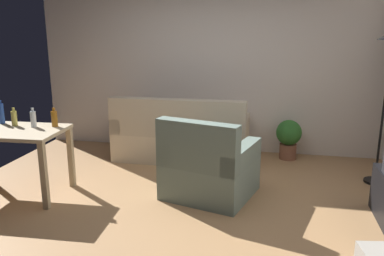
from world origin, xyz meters
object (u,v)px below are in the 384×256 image
object	(u,v)px
couch	(181,138)
armchair	(208,169)
desk	(9,139)
bottle_blue	(1,113)
bottle_squat	(14,118)
potted_plant	(289,137)
bottle_clear	(33,119)
bottle_amber	(54,118)

from	to	relation	value
couch	armchair	bearing A→B (deg)	116.04
desk	bottle_blue	bearing A→B (deg)	132.87
armchair	bottle_squat	xyz separation A→B (m)	(-2.20, -0.22, 0.53)
armchair	potted_plant	bearing A→B (deg)	-105.57
couch	bottle_clear	world-z (taller)	bottle_clear
desk	couch	bearing A→B (deg)	42.09
potted_plant	bottle_amber	distance (m)	3.18
potted_plant	bottle_blue	distance (m)	3.76
couch	bottle_blue	bearing A→B (deg)	36.81
couch	potted_plant	xyz separation A→B (m)	(1.50, 0.31, 0.02)
bottle_amber	bottle_squat	bearing A→B (deg)	-172.89
armchair	bottle_clear	size ratio (longest dim) A/B	4.99
bottle_blue	bottle_clear	size ratio (longest dim) A/B	1.24
potted_plant	bottle_clear	distance (m)	3.40
bottle_amber	bottle_clear	bearing A→B (deg)	-162.41
desk	bottle_blue	xyz separation A→B (m)	(-0.23, 0.22, 0.23)
bottle_amber	couch	bearing A→B (deg)	50.13
bottle_squat	bottle_clear	bearing A→B (deg)	-2.53
bottle_amber	desk	bearing A→B (deg)	-154.27
couch	bottle_amber	distance (m)	1.86
couch	bottle_squat	bearing A→B (deg)	41.54
bottle_clear	bottle_blue	bearing A→B (deg)	170.52
bottle_squat	couch	bearing A→B (deg)	41.54
bottle_blue	bottle_squat	xyz separation A→B (m)	(0.21, -0.07, -0.03)
bottle_clear	bottle_amber	size ratio (longest dim) A/B	1.02
potted_plant	bottle_blue	world-z (taller)	bottle_blue
potted_plant	bottle_squat	size ratio (longest dim) A/B	2.73
desk	bottle_clear	bearing A→B (deg)	29.79
couch	bottle_squat	distance (m)	2.22
couch	potted_plant	world-z (taller)	couch
desk	bottle_amber	world-z (taller)	bottle_amber
armchair	bottle_blue	bearing A→B (deg)	19.15
desk	bottle_clear	distance (m)	0.34
armchair	bottle_clear	distance (m)	2.03
armchair	bottle_amber	distance (m)	1.82
couch	bottle_amber	bearing A→B (deg)	50.13
couch	bottle_blue	size ratio (longest dim) A/B	6.87
armchair	bottle_clear	bearing A→B (deg)	22.22
desk	bottle_clear	size ratio (longest dim) A/B	5.64
desk	bottle_blue	world-z (taller)	bottle_blue
armchair	bottle_squat	bearing A→B (deg)	21.18
potted_plant	bottle_clear	xyz separation A→B (m)	(-2.86, -1.75, 0.52)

